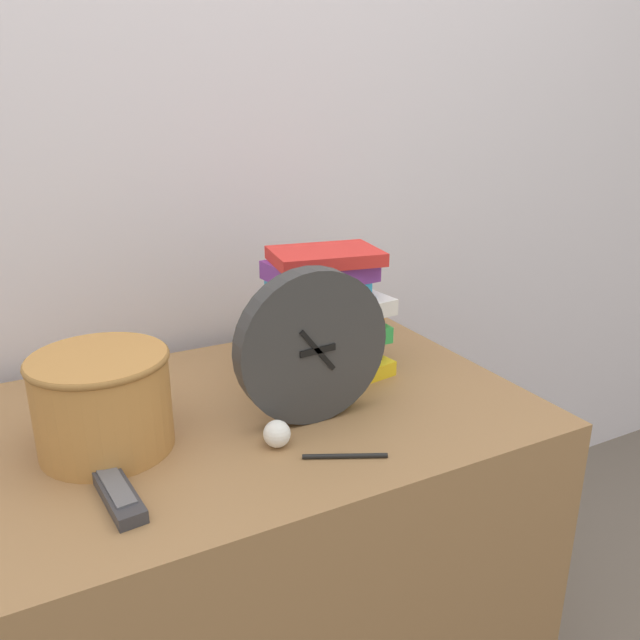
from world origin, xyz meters
The scene contains 8 objects.
wall_back centered at (0.00, 0.75, 1.20)m, with size 6.00×0.04×2.40m.
desk centered at (0.00, 0.34, 0.35)m, with size 1.14×0.68×0.71m.
desk_clock centered at (0.14, 0.25, 0.85)m, with size 0.28×0.05×0.28m.
book_stack centered at (0.25, 0.42, 0.84)m, with size 0.26×0.22×0.26m.
basket centered at (-0.21, 0.32, 0.80)m, with size 0.22×0.22×0.16m.
tv_remote centered at (-0.23, 0.19, 0.72)m, with size 0.06×0.20×0.02m.
crumpled_paper_ball centered at (0.04, 0.19, 0.73)m, with size 0.05×0.05×0.05m.
pen centered at (0.12, 0.11, 0.71)m, with size 0.13×0.07×0.01m.
Camera 1 is at (-0.32, -0.65, 1.25)m, focal length 35.00 mm.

